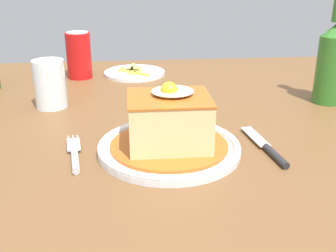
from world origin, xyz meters
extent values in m
cube|color=brown|center=(0.00, 0.00, 0.72)|extent=(1.13, 1.07, 0.04)
cylinder|color=brown|center=(-0.48, 0.45, 0.35)|extent=(0.07, 0.07, 0.70)
cylinder|color=brown|center=(0.48, 0.45, 0.35)|extent=(0.07, 0.07, 0.70)
cylinder|color=white|center=(-0.06, -0.16, 0.75)|extent=(0.24, 0.24, 0.01)
torus|color=white|center=(-0.06, -0.16, 0.75)|extent=(0.24, 0.24, 0.01)
cylinder|color=#B75B1E|center=(-0.06, -0.16, 0.75)|extent=(0.20, 0.20, 0.01)
cube|color=#E5C684|center=(-0.06, -0.16, 0.80)|extent=(0.13, 0.11, 0.08)
cube|color=#B75B1E|center=(-0.06, -0.16, 0.84)|extent=(0.13, 0.12, 0.00)
ellipsoid|color=white|center=(-0.06, -0.15, 0.85)|extent=(0.07, 0.06, 0.01)
sphere|color=yellow|center=(-0.06, -0.16, 0.85)|extent=(0.03, 0.03, 0.03)
cylinder|color=silver|center=(-0.22, -0.19, 0.75)|extent=(0.02, 0.08, 0.01)
cube|color=silver|center=(-0.23, -0.12, 0.75)|extent=(0.03, 0.05, 0.00)
cylinder|color=silver|center=(-0.22, -0.10, 0.75)|extent=(0.01, 0.03, 0.00)
cylinder|color=silver|center=(-0.23, -0.10, 0.75)|extent=(0.01, 0.03, 0.00)
cylinder|color=silver|center=(-0.24, -0.10, 0.75)|extent=(0.01, 0.03, 0.00)
cylinder|color=#262628|center=(0.11, -0.20, 0.75)|extent=(0.02, 0.08, 0.01)
cube|color=silver|center=(0.10, -0.12, 0.75)|extent=(0.03, 0.09, 0.00)
cylinder|color=red|center=(-0.26, 0.34, 0.80)|extent=(0.07, 0.07, 0.12)
cylinder|color=silver|center=(-0.26, 0.34, 0.86)|extent=(0.06, 0.06, 0.00)
cylinder|color=#2D6B23|center=(0.32, 0.07, 0.82)|extent=(0.06, 0.06, 0.15)
cone|color=#2D6B23|center=(0.32, 0.07, 0.90)|extent=(0.06, 0.06, 0.03)
cylinder|color=#3F2314|center=(-0.30, 0.10, 0.77)|extent=(0.06, 0.06, 0.06)
cylinder|color=silver|center=(-0.30, 0.10, 0.79)|extent=(0.07, 0.07, 0.10)
cylinder|color=white|center=(-0.11, 0.36, 0.75)|extent=(0.17, 0.17, 0.01)
cube|color=#EAC64C|center=(-0.09, 0.32, 0.75)|extent=(0.05, 0.04, 0.01)
cube|color=#EAC64C|center=(-0.12, 0.36, 0.75)|extent=(0.01, 0.05, 0.01)
cube|color=#EAC64C|center=(-0.13, 0.36, 0.75)|extent=(0.03, 0.05, 0.01)
cube|color=#EAC64C|center=(-0.13, 0.35, 0.75)|extent=(0.06, 0.02, 0.01)
cube|color=#EAC64C|center=(-0.11, 0.40, 0.75)|extent=(0.01, 0.06, 0.01)
cube|color=#EAC64C|center=(-0.11, 0.34, 0.75)|extent=(0.03, 0.04, 0.01)
cube|color=#EAC64C|center=(-0.11, 0.36, 0.75)|extent=(0.04, 0.05, 0.01)
cube|color=#EAC64C|center=(-0.11, 0.35, 0.75)|extent=(0.04, 0.04, 0.01)
camera|label=1|loc=(-0.13, -0.80, 1.05)|focal=45.19mm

